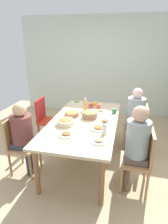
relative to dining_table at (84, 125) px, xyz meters
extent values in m
plane|color=tan|center=(0.00, 0.00, -0.68)|extent=(5.88, 5.88, 0.00)
cube|color=silver|center=(-2.51, 0.00, 0.62)|extent=(0.12, 4.64, 2.60)
cube|color=#CEB68F|center=(0.00, 0.00, 0.05)|extent=(2.03, 1.07, 0.04)
cylinder|color=olive|center=(-0.92, -0.43, -0.32)|extent=(0.07, 0.07, 0.71)
cylinder|color=brown|center=(0.92, -0.43, -0.32)|extent=(0.07, 0.07, 0.71)
cylinder|color=brown|center=(-0.92, 0.43, -0.32)|extent=(0.07, 0.07, 0.71)
cylinder|color=brown|center=(0.92, 0.43, -0.32)|extent=(0.07, 0.07, 0.71)
cube|color=tan|center=(-0.51, 0.83, -0.24)|extent=(0.40, 0.40, 0.04)
cylinder|color=tan|center=(-0.34, 1.00, -0.46)|extent=(0.04, 0.04, 0.43)
cylinder|color=tan|center=(-0.68, 1.00, -0.46)|extent=(0.04, 0.04, 0.43)
cylinder|color=#A57655|center=(-0.34, 0.66, -0.46)|extent=(0.04, 0.04, 0.43)
cylinder|color=#A5854E|center=(-0.68, 0.66, -0.46)|extent=(0.04, 0.04, 0.43)
cube|color=#AD7D58|center=(-0.51, 1.01, 0.00)|extent=(0.38, 0.04, 0.45)
cylinder|color=#372C47|center=(-0.43, 0.73, -0.45)|extent=(0.09, 0.09, 0.45)
cylinder|color=#2A2D43|center=(-0.59, 0.73, -0.45)|extent=(0.09, 0.09, 0.45)
cube|color=#372C47|center=(-0.51, 0.83, -0.18)|extent=(0.30, 0.30, 0.10)
cylinder|color=#929FA6|center=(-0.51, 0.83, 0.12)|extent=(0.31, 0.31, 0.49)
sphere|color=beige|center=(-0.51, 0.83, 0.45)|extent=(0.18, 0.18, 0.18)
cube|color=tan|center=(0.51, -0.83, -0.24)|extent=(0.40, 0.40, 0.04)
cylinder|color=#AC7D4E|center=(0.34, -1.00, -0.46)|extent=(0.04, 0.04, 0.43)
cylinder|color=#B67C51|center=(0.68, -1.00, -0.46)|extent=(0.04, 0.04, 0.43)
cylinder|color=#AA8748|center=(0.34, -0.66, -0.46)|extent=(0.04, 0.04, 0.43)
cylinder|color=#A38857|center=(0.68, -0.66, -0.46)|extent=(0.04, 0.04, 0.43)
cube|color=#AB854A|center=(0.51, -1.01, 0.00)|extent=(0.38, 0.04, 0.45)
cylinder|color=#363356|center=(0.43, -0.73, -0.45)|extent=(0.09, 0.09, 0.45)
cylinder|color=#2B3045|center=(0.59, -0.73, -0.45)|extent=(0.09, 0.09, 0.45)
cube|color=#343747|center=(0.51, -0.83, -0.18)|extent=(0.30, 0.30, 0.10)
cylinder|color=brown|center=(0.51, -0.83, 0.08)|extent=(0.32, 0.32, 0.41)
sphere|color=tan|center=(0.51, -0.83, 0.37)|extent=(0.20, 0.20, 0.20)
cube|color=#AD341C|center=(-0.51, -0.83, -0.24)|extent=(0.40, 0.40, 0.04)
cylinder|color=red|center=(-0.68, -1.00, -0.46)|extent=(0.04, 0.04, 0.43)
cylinder|color=#AF2E2B|center=(-0.34, -1.00, -0.46)|extent=(0.04, 0.04, 0.43)
cylinder|color=red|center=(-0.68, -0.66, -0.46)|extent=(0.04, 0.04, 0.43)
cylinder|color=#B2361F|center=(-0.34, -0.66, -0.46)|extent=(0.04, 0.04, 0.43)
cube|color=red|center=(-0.51, -1.01, 0.00)|extent=(0.38, 0.04, 0.45)
cube|color=#AC7952|center=(0.51, 0.83, -0.24)|extent=(0.40, 0.40, 0.04)
cylinder|color=#A48347|center=(0.68, 1.00, -0.46)|extent=(0.04, 0.04, 0.43)
cylinder|color=#B27C4C|center=(0.34, 1.00, -0.46)|extent=(0.04, 0.04, 0.43)
cylinder|color=#A67F55|center=(0.68, 0.66, -0.46)|extent=(0.04, 0.04, 0.43)
cylinder|color=#B77E52|center=(0.34, 0.66, -0.46)|extent=(0.04, 0.04, 0.43)
cube|color=#A77A4E|center=(0.51, 1.01, 0.00)|extent=(0.38, 0.04, 0.45)
cylinder|color=brown|center=(0.59, 0.73, -0.45)|extent=(0.09, 0.09, 0.45)
cylinder|color=brown|center=(0.43, 0.73, -0.45)|extent=(0.09, 0.09, 0.45)
cube|color=brown|center=(0.51, 0.83, -0.18)|extent=(0.30, 0.30, 0.10)
cylinder|color=#90A0A5|center=(0.51, 0.83, 0.12)|extent=(0.31, 0.31, 0.49)
sphere|color=tan|center=(0.51, 0.83, 0.45)|extent=(0.21, 0.21, 0.21)
cylinder|color=white|center=(0.64, 0.34, 0.08)|extent=(0.20, 0.20, 0.01)
ellipsoid|color=#D57E5E|center=(0.64, 0.34, 0.10)|extent=(0.11, 0.11, 0.02)
cylinder|color=white|center=(-0.87, -0.36, 0.08)|extent=(0.23, 0.23, 0.01)
ellipsoid|color=olive|center=(-0.87, -0.36, 0.10)|extent=(0.13, 0.13, 0.02)
cylinder|color=silver|center=(-0.48, 0.21, 0.08)|extent=(0.24, 0.24, 0.01)
ellipsoid|color=tan|center=(-0.48, 0.21, 0.10)|extent=(0.13, 0.13, 0.02)
cylinder|color=silver|center=(0.25, 0.28, 0.08)|extent=(0.26, 0.26, 0.01)
ellipsoid|color=#A46535|center=(0.25, 0.28, 0.10)|extent=(0.14, 0.14, 0.02)
cylinder|color=white|center=(-0.01, 0.34, 0.08)|extent=(0.22, 0.22, 0.01)
ellipsoid|color=#AF612E|center=(-0.01, 0.34, 0.10)|extent=(0.12, 0.12, 0.02)
cylinder|color=silver|center=(0.55, -0.13, 0.08)|extent=(0.23, 0.23, 0.01)
ellipsoid|color=#A95E30|center=(0.55, -0.13, 0.10)|extent=(0.13, 0.13, 0.02)
cylinder|color=#A2694A|center=(-0.15, -0.26, 0.11)|extent=(0.25, 0.25, 0.07)
ellipsoid|color=#94A351|center=(-0.15, -0.26, 0.14)|extent=(0.20, 0.20, 0.04)
cylinder|color=#936A4E|center=(-0.15, 0.07, 0.12)|extent=(0.26, 0.26, 0.10)
ellipsoid|color=#90AA57|center=(-0.15, 0.07, 0.17)|extent=(0.21, 0.21, 0.04)
cylinder|color=beige|center=(0.21, -0.25, 0.11)|extent=(0.27, 0.27, 0.08)
ellipsoid|color=#BC7243|center=(0.21, -0.25, 0.15)|extent=(0.22, 0.22, 0.04)
cylinder|color=#E9C24A|center=(-0.81, 0.04, 0.11)|extent=(0.09, 0.09, 0.07)
torus|color=yellow|center=(-0.75, 0.04, 0.11)|extent=(0.05, 0.01, 0.05)
cylinder|color=#448769|center=(-0.45, 0.45, 0.11)|extent=(0.08, 0.08, 0.08)
torus|color=#458A65|center=(-0.40, 0.45, 0.11)|extent=(0.05, 0.01, 0.05)
cylinder|color=#D5493F|center=(-0.61, 0.15, 0.12)|extent=(0.07, 0.07, 0.09)
torus|color=#CD5237|center=(-0.56, 0.15, 0.12)|extent=(0.05, 0.01, 0.05)
cylinder|color=#C84C43|center=(-0.66, -0.01, 0.12)|extent=(0.09, 0.09, 0.09)
torus|color=#D34938|center=(-0.60, -0.01, 0.12)|extent=(0.05, 0.01, 0.05)
cylinder|color=silver|center=(0.41, 0.38, 0.15)|extent=(0.07, 0.07, 0.15)
cone|color=silver|center=(0.41, 0.38, 0.24)|extent=(0.06, 0.06, 0.03)
cylinder|color=black|center=(0.41, 0.38, 0.26)|extent=(0.03, 0.03, 0.01)
cylinder|color=tan|center=(-0.50, -0.09, 0.16)|extent=(0.07, 0.07, 0.19)
cone|color=tan|center=(-0.50, -0.09, 0.27)|extent=(0.06, 0.06, 0.03)
cylinder|color=white|center=(-0.50, -0.09, 0.29)|extent=(0.03, 0.03, 0.01)
camera|label=1|loc=(2.81, 0.64, 1.32)|focal=30.74mm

